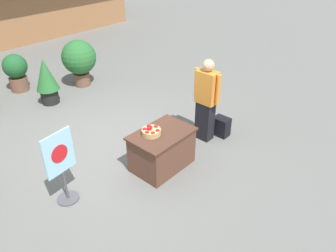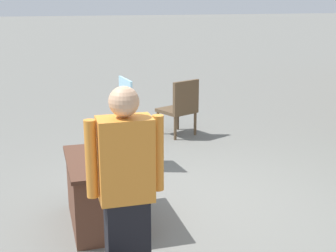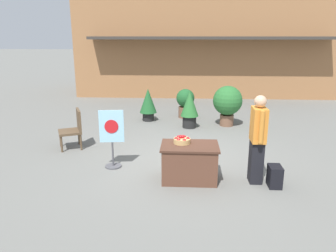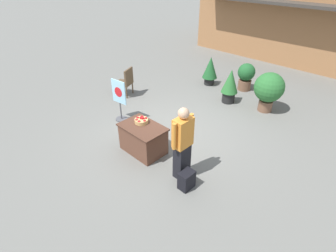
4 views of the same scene
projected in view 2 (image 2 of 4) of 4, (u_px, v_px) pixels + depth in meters
name	position (u px, v px, depth m)	size (l,w,h in m)	color
ground_plane	(192.00, 203.00, 5.59)	(120.00, 120.00, 0.00)	slate
display_table	(105.00, 191.00, 5.01)	(1.14, 0.77, 0.74)	brown
apple_basket	(111.00, 147.00, 5.08)	(0.34, 0.34, 0.16)	tan
person_visitor	(126.00, 193.00, 3.66)	(0.26, 0.61, 1.75)	black
poster_board	(126.00, 121.00, 6.64)	(0.53, 0.36, 1.29)	#4C4C51
patio_chair	(181.00, 106.00, 8.17)	(0.73, 0.73, 1.01)	brown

